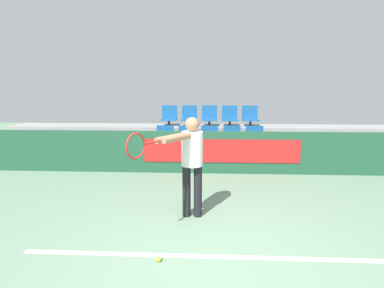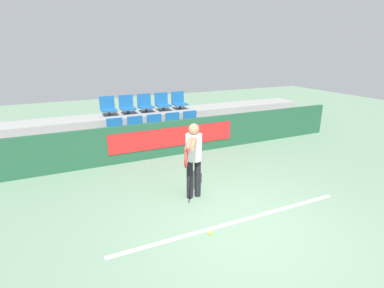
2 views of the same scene
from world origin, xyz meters
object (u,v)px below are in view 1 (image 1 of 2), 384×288
object	(u,v)px
stadium_chair_7	(209,117)
stadium_chair_3	(232,139)
tennis_ball	(158,259)
stadium_chair_0	(165,138)
stadium_chair_2	(209,138)
stadium_chair_8	(230,117)
tennis_player	(190,157)
stadium_chair_5	(169,117)
stadium_chair_4	(255,139)
stadium_chair_9	(250,117)
stadium_chair_1	(187,138)
stadium_chair_6	(189,117)

from	to	relation	value
stadium_chair_7	stadium_chair_3	bearing A→B (deg)	-59.58
tennis_ball	stadium_chair_0	bearing A→B (deg)	97.03
stadium_chair_2	stadium_chair_8	size ratio (longest dim) A/B	1.00
stadium_chair_0	tennis_player	distance (m)	3.46
tennis_player	tennis_ball	bearing A→B (deg)	-71.92
stadium_chair_2	stadium_chair_5	size ratio (longest dim) A/B	1.00
stadium_chair_4	tennis_player	distance (m)	3.68
stadium_chair_0	stadium_chair_3	bearing A→B (deg)	0.00
stadium_chair_9	tennis_player	xyz separation A→B (m)	(-1.51, -4.35, -0.24)
stadium_chair_2	tennis_ball	size ratio (longest dim) A/B	8.71
stadium_chair_1	stadium_chair_6	size ratio (longest dim) A/B	1.00
stadium_chair_5	tennis_player	world-z (taller)	tennis_player
stadium_chair_8	stadium_chair_7	bearing A→B (deg)	180.00
stadium_chair_2	stadium_chair_9	xyz separation A→B (m)	(1.19, 1.01, 0.48)
stadium_chair_5	tennis_ball	size ratio (longest dim) A/B	8.71
stadium_chair_3	stadium_chair_7	size ratio (longest dim) A/B	1.00
stadium_chair_3	stadium_chair_5	size ratio (longest dim) A/B	1.00
stadium_chair_0	stadium_chair_9	xyz separation A→B (m)	(2.37, 1.01, 0.48)
stadium_chair_5	tennis_player	xyz separation A→B (m)	(0.86, -4.35, -0.24)
stadium_chair_1	tennis_player	size ratio (longest dim) A/B	0.36
stadium_chair_0	stadium_chair_9	bearing A→B (deg)	23.07
stadium_chair_9	stadium_chair_3	bearing A→B (deg)	-120.42
stadium_chair_3	stadium_chair_2	bearing A→B (deg)	180.00
stadium_chair_0	stadium_chair_3	size ratio (longest dim) A/B	1.00
stadium_chair_3	stadium_chair_9	world-z (taller)	stadium_chair_9
stadium_chair_5	stadium_chair_6	bearing A→B (deg)	0.00
stadium_chair_3	stadium_chair_8	world-z (taller)	stadium_chair_8
stadium_chair_1	stadium_chair_5	world-z (taller)	stadium_chair_5
stadium_chair_4	stadium_chair_8	xyz separation A→B (m)	(-0.59, 1.01, 0.48)
stadium_chair_5	stadium_chair_9	xyz separation A→B (m)	(2.37, 0.00, 0.00)
stadium_chair_6	stadium_chair_4	bearing A→B (deg)	-29.59
tennis_player	tennis_ball	xyz separation A→B (m)	(-0.29, -1.25, -0.95)
stadium_chair_5	stadium_chair_9	distance (m)	2.37
stadium_chair_3	stadium_chair_6	size ratio (longest dim) A/B	1.00
stadium_chair_8	tennis_ball	world-z (taller)	stadium_chair_8
stadium_chair_0	stadium_chair_1	distance (m)	0.59
stadium_chair_5	tennis_ball	bearing A→B (deg)	-84.23
stadium_chair_8	stadium_chair_9	world-z (taller)	same
stadium_chair_8	tennis_player	distance (m)	4.46
stadium_chair_4	stadium_chair_6	distance (m)	2.10
stadium_chair_8	stadium_chair_9	size ratio (longest dim) A/B	1.00
stadium_chair_7	stadium_chair_8	distance (m)	0.59
stadium_chair_1	stadium_chair_4	size ratio (longest dim) A/B	1.00
stadium_chair_9	tennis_ball	bearing A→B (deg)	-107.85
stadium_chair_2	stadium_chair_3	xyz separation A→B (m)	(0.59, 0.00, 0.00)
tennis_player	tennis_ball	size ratio (longest dim) A/B	23.91
stadium_chair_0	stadium_chair_5	distance (m)	1.12
stadium_chair_5	stadium_chair_6	xyz separation A→B (m)	(0.59, 0.00, 0.00)
stadium_chair_4	stadium_chair_5	distance (m)	2.62
tennis_ball	stadium_chair_8	bearing A→B (deg)	77.79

